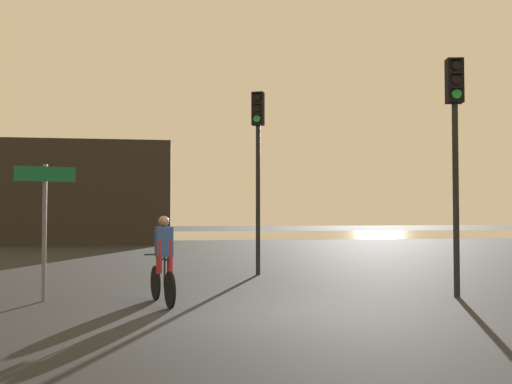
% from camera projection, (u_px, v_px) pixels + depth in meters
% --- Properties ---
extents(ground_plane, '(120.00, 120.00, 0.00)m').
position_uv_depth(ground_plane, '(269.00, 314.00, 9.41)').
color(ground_plane, black).
extents(water_strip, '(80.00, 16.00, 0.01)m').
position_uv_depth(water_strip, '(195.00, 235.00, 41.93)').
color(water_strip, '#9E937F').
rests_on(water_strip, ground).
extents(distant_building, '(11.05, 4.00, 5.49)m').
position_uv_depth(distant_building, '(69.00, 193.00, 31.10)').
color(distant_building, '#2D2823').
rests_on(distant_building, ground).
extents(traffic_light_center, '(0.39, 0.40, 4.95)m').
position_uv_depth(traffic_light_center, '(258.00, 149.00, 15.45)').
color(traffic_light_center, black).
rests_on(traffic_light_center, ground).
extents(traffic_light_near_right, '(0.35, 0.37, 4.78)m').
position_uv_depth(traffic_light_near_right, '(455.00, 132.00, 11.43)').
color(traffic_light_near_right, black).
rests_on(traffic_light_near_right, ground).
extents(direction_sign_post, '(1.07, 0.33, 2.60)m').
position_uv_depth(direction_sign_post, '(45.00, 212.00, 10.80)').
color(direction_sign_post, slate).
rests_on(direction_sign_post, ground).
extents(cyclist, '(0.60, 1.66, 1.62)m').
position_uv_depth(cyclist, '(163.00, 260.00, 10.39)').
color(cyclist, black).
rests_on(cyclist, ground).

